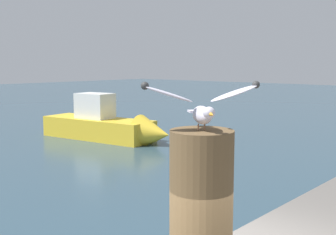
{
  "coord_description": "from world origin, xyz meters",
  "views": [
    {
      "loc": [
        -2.22,
        -1.94,
        3.21
      ],
      "look_at": [
        -0.33,
        -0.28,
        2.89
      ],
      "focal_mm": 46.11,
      "sensor_mm": 36.0,
      "label": 1
    }
  ],
  "objects": [
    {
      "name": "seagull",
      "position": [
        -0.34,
        -0.53,
        2.97
      ],
      "size": [
        0.59,
        0.49,
        0.27
      ],
      "color": "tan",
      "rests_on": "mooring_post"
    },
    {
      "name": "mooring_post",
      "position": [
        -0.33,
        -0.53,
        2.3
      ],
      "size": [
        0.36,
        0.36,
        1.08
      ],
      "primitive_type": "cylinder",
      "color": "brown",
      "rests_on": "harbor_quay"
    },
    {
      "name": "boat_yellow",
      "position": [
        9.52,
        11.63,
        0.58
      ],
      "size": [
        2.31,
        6.33,
        2.15
      ],
      "color": "yellow",
      "rests_on": "ground_plane"
    }
  ]
}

